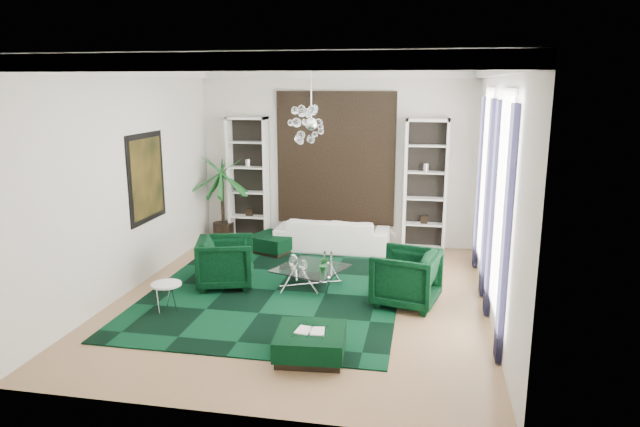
% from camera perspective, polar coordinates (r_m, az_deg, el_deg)
% --- Properties ---
extents(floor, '(6.00, 7.00, 0.02)m').
position_cam_1_polar(floor, '(9.63, -1.81, -8.50)').
color(floor, '#A37D56').
rests_on(floor, ground).
extents(ceiling, '(6.00, 7.00, 0.02)m').
position_cam_1_polar(ceiling, '(8.98, -1.98, 14.84)').
color(ceiling, white).
rests_on(ceiling, ground).
extents(wall_back, '(6.00, 0.02, 3.80)m').
position_cam_1_polar(wall_back, '(12.53, 1.61, 5.51)').
color(wall_back, silver).
rests_on(wall_back, ground).
extents(wall_front, '(6.00, 0.02, 3.80)m').
position_cam_1_polar(wall_front, '(5.83, -9.42, -3.21)').
color(wall_front, silver).
rests_on(wall_front, ground).
extents(wall_left, '(0.02, 7.00, 3.80)m').
position_cam_1_polar(wall_left, '(10.20, -18.67, 3.16)').
color(wall_left, silver).
rests_on(wall_left, ground).
extents(wall_right, '(0.02, 7.00, 3.80)m').
position_cam_1_polar(wall_right, '(8.96, 17.25, 2.01)').
color(wall_right, silver).
rests_on(wall_right, ground).
extents(crown_molding, '(6.00, 7.00, 0.18)m').
position_cam_1_polar(crown_molding, '(8.98, -1.98, 14.14)').
color(crown_molding, white).
rests_on(crown_molding, ceiling).
extents(ceiling_medallion, '(0.90, 0.90, 0.05)m').
position_cam_1_polar(ceiling_medallion, '(9.27, -1.56, 14.54)').
color(ceiling_medallion, white).
rests_on(ceiling_medallion, ceiling).
extents(tapestry, '(2.50, 0.06, 2.80)m').
position_cam_1_polar(tapestry, '(12.48, 1.58, 5.49)').
color(tapestry, black).
rests_on(tapestry, wall_back).
extents(shelving_left, '(0.90, 0.38, 2.80)m').
position_cam_1_polar(shelving_left, '(12.86, -7.17, 3.36)').
color(shelving_left, white).
rests_on(shelving_left, floor).
extents(shelving_right, '(0.90, 0.38, 2.80)m').
position_cam_1_polar(shelving_right, '(12.25, 10.50, 2.77)').
color(shelving_right, white).
rests_on(shelving_right, floor).
extents(painting, '(0.04, 1.30, 1.60)m').
position_cam_1_polar(painting, '(10.71, -16.91, 3.44)').
color(painting, black).
rests_on(painting, wall_left).
extents(window_near, '(0.03, 1.10, 2.90)m').
position_cam_1_polar(window_near, '(8.08, 17.79, 0.85)').
color(window_near, white).
rests_on(window_near, wall_right).
extents(curtain_near_a, '(0.07, 0.30, 3.25)m').
position_cam_1_polar(curtain_near_a, '(7.38, 18.10, -2.27)').
color(curtain_near_a, black).
rests_on(curtain_near_a, floor).
extents(curtain_near_b, '(0.07, 0.30, 3.25)m').
position_cam_1_polar(curtain_near_b, '(8.89, 16.88, 0.30)').
color(curtain_near_b, black).
rests_on(curtain_near_b, floor).
extents(window_far, '(0.03, 1.10, 2.90)m').
position_cam_1_polar(window_far, '(10.43, 16.26, 3.53)').
color(window_far, white).
rests_on(window_far, wall_right).
extents(curtain_far_a, '(0.07, 0.30, 3.25)m').
position_cam_1_polar(curtain_far_a, '(9.71, 16.38, 1.36)').
color(curtain_far_a, black).
rests_on(curtain_far_a, floor).
extents(curtain_far_b, '(0.07, 0.30, 3.25)m').
position_cam_1_polar(curtain_far_b, '(11.24, 15.64, 2.91)').
color(curtain_far_b, black).
rests_on(curtain_far_b, floor).
extents(rug, '(4.20, 5.00, 0.02)m').
position_cam_1_polar(rug, '(9.96, -4.43, -7.69)').
color(rug, black).
rests_on(rug, floor).
extents(sofa, '(2.40, 0.95, 0.70)m').
position_cam_1_polar(sofa, '(12.23, 1.23, -2.08)').
color(sofa, white).
rests_on(sofa, floor).
extents(armchair_left, '(1.18, 1.17, 0.88)m').
position_cam_1_polar(armchair_left, '(10.17, -9.40, -4.83)').
color(armchair_left, black).
rests_on(armchair_left, floor).
extents(armchair_right, '(1.19, 1.17, 0.91)m').
position_cam_1_polar(armchair_right, '(9.31, 8.59, -6.38)').
color(armchair_right, black).
rests_on(armchair_right, floor).
extents(coffee_table, '(1.38, 1.38, 0.37)m').
position_cam_1_polar(coffee_table, '(10.04, -0.92, -6.42)').
color(coffee_table, white).
rests_on(coffee_table, floor).
extents(ottoman_side, '(1.09, 1.09, 0.37)m').
position_cam_1_polar(ottoman_side, '(12.15, -4.65, -3.01)').
color(ottoman_side, black).
rests_on(ottoman_side, floor).
extents(ottoman_front, '(0.96, 0.96, 0.36)m').
position_cam_1_polar(ottoman_front, '(7.63, -0.95, -12.91)').
color(ottoman_front, black).
rests_on(ottoman_front, floor).
extents(book, '(0.38, 0.25, 0.03)m').
position_cam_1_polar(book, '(7.55, -0.96, -11.60)').
color(book, white).
rests_on(book, ottoman_front).
extents(side_table, '(0.59, 0.59, 0.45)m').
position_cam_1_polar(side_table, '(9.32, -15.05, -8.16)').
color(side_table, white).
rests_on(side_table, floor).
extents(palm, '(1.70, 1.70, 2.57)m').
position_cam_1_polar(palm, '(12.91, -9.79, 2.78)').
color(palm, '#1D6526').
rests_on(palm, floor).
extents(chandelier, '(1.02, 1.02, 0.75)m').
position_cam_1_polar(chandelier, '(9.43, -0.88, 8.92)').
color(chandelier, white).
rests_on(chandelier, ceiling).
extents(table_plant, '(0.17, 0.15, 0.27)m').
position_cam_1_polar(table_plant, '(9.68, 0.36, -5.17)').
color(table_plant, '#1D6526').
rests_on(table_plant, coffee_table).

